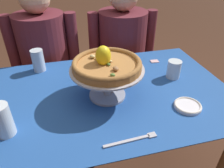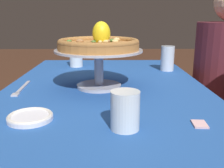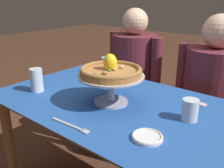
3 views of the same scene
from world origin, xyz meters
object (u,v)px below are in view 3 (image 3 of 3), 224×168
(water_glass_side_right, at_px, (190,111))
(dinner_fork, at_px, (72,126))
(water_glass_back_left, at_px, (106,68))
(water_glass_front_left, at_px, (37,81))
(side_plate, at_px, (147,137))
(diner_left, at_px, (133,85))
(diner_right, at_px, (210,102))
(sugar_packet, at_px, (201,104))
(pizza_stand, at_px, (111,84))
(pizza, at_px, (111,70))

(water_glass_side_right, bearing_deg, dinner_fork, -133.47)
(water_glass_back_left, height_order, water_glass_front_left, water_glass_front_left)
(water_glass_front_left, relative_size, side_plate, 1.10)
(diner_left, distance_m, diner_right, 0.60)
(sugar_packet, bearing_deg, pizza_stand, -143.12)
(water_glass_front_left, xyz_separation_m, sugar_packet, (0.81, 0.43, -0.06))
(pizza, xyz_separation_m, water_glass_back_left, (-0.33, 0.34, -0.12))
(pizza_stand, bearing_deg, pizza, 133.81)
(pizza_stand, bearing_deg, diner_left, 115.57)
(water_glass_back_left, bearing_deg, dinner_fork, -60.87)
(diner_left, bearing_deg, sugar_packet, -28.64)
(sugar_packet, bearing_deg, water_glass_side_right, -83.89)
(water_glass_front_left, bearing_deg, diner_left, 81.05)
(pizza_stand, relative_size, sugar_packet, 6.82)
(pizza_stand, bearing_deg, water_glass_front_left, -161.60)
(pizza, xyz_separation_m, water_glass_side_right, (0.39, 0.08, -0.13))
(dinner_fork, bearing_deg, sugar_packet, 59.55)
(water_glass_side_right, relative_size, diner_left, 0.09)
(dinner_fork, bearing_deg, diner_right, 75.76)
(pizza, bearing_deg, water_glass_side_right, 11.45)
(side_plate, relative_size, diner_left, 0.11)
(dinner_fork, xyz_separation_m, sugar_packet, (0.34, 0.58, -0.00))
(water_glass_back_left, distance_m, water_glass_front_left, 0.50)
(water_glass_front_left, bearing_deg, water_glass_back_left, 77.29)
(water_glass_back_left, relative_size, dinner_fork, 0.60)
(water_glass_front_left, relative_size, dinner_fork, 0.64)
(pizza_stand, xyz_separation_m, water_glass_back_left, (-0.33, 0.34, -0.05))
(water_glass_back_left, bearing_deg, diner_left, 87.11)
(dinner_fork, bearing_deg, water_glass_front_left, 161.68)
(water_glass_side_right, height_order, diner_left, diner_left)
(water_glass_back_left, height_order, diner_left, diner_left)
(pizza, height_order, sugar_packet, pizza)
(pizza, bearing_deg, dinner_fork, -83.95)
(water_glass_front_left, bearing_deg, pizza_stand, 18.40)
(sugar_packet, relative_size, diner_right, 0.04)
(pizza_stand, distance_m, diner_right, 0.80)
(pizza, bearing_deg, sugar_packet, 36.69)
(diner_right, bearing_deg, pizza, -112.26)
(pizza_stand, distance_m, side_plate, 0.39)
(pizza_stand, height_order, water_glass_front_left, pizza_stand)
(diner_left, bearing_deg, pizza_stand, -64.43)
(diner_right, bearing_deg, pizza_stand, -112.15)
(water_glass_back_left, distance_m, dinner_fork, 0.74)
(pizza_stand, relative_size, dinner_fork, 1.60)
(diner_left, height_order, diner_right, diner_left)
(pizza_stand, relative_size, water_glass_front_left, 2.50)
(water_glass_side_right, height_order, side_plate, water_glass_side_right)
(side_plate, height_order, diner_right, diner_right)
(sugar_packet, bearing_deg, diner_right, 101.66)
(pizza, xyz_separation_m, side_plate, (0.34, -0.18, -0.17))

